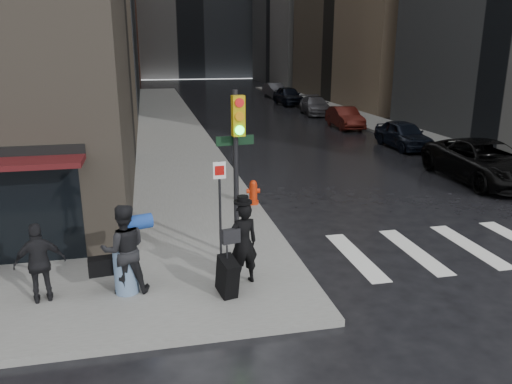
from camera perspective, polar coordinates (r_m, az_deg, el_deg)
ground at (r=11.03m, az=-3.80°, el=-10.96°), size 140.00×140.00×0.00m
sidewalk_left at (r=37.06m, az=-10.15°, el=8.39°), size 4.00×50.00×0.15m
sidewalk_right at (r=39.92m, az=9.82°, el=8.96°), size 3.00×50.00×0.15m
crosswalk at (r=14.80m, az=25.74°, el=-5.30°), size 8.50×3.00×0.01m
man_overcoat at (r=10.50m, az=-1.85°, el=-6.50°), size 1.02×1.19×1.98m
man_jeans at (r=10.50m, az=-14.88°, el=-6.34°), size 1.38×0.81×1.90m
man_greycoat at (r=10.74m, az=-23.46°, el=-7.44°), size 1.02×0.58×1.64m
traffic_light at (r=11.32m, az=-2.36°, el=4.42°), size 0.99×0.50×3.98m
fire_hydrant at (r=16.01m, az=-0.32°, el=-0.16°), size 0.45×0.35×0.79m
parked_car_0 at (r=21.07m, az=24.69°, el=3.17°), size 2.82×5.77×1.58m
parked_car_1 at (r=26.79m, az=16.49°, el=6.33°), size 1.68×4.10×1.39m
parked_car_2 at (r=32.64m, az=10.11°, el=8.38°), size 1.57×4.09×1.33m
parked_car_3 at (r=39.04m, az=6.77°, el=9.79°), size 2.26×4.75×1.33m
parked_car_4 at (r=45.39m, az=3.72°, el=10.93°), size 1.99×4.68×1.58m
parked_car_5 at (r=52.02m, az=2.16°, el=11.55°), size 1.80×4.37×1.41m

